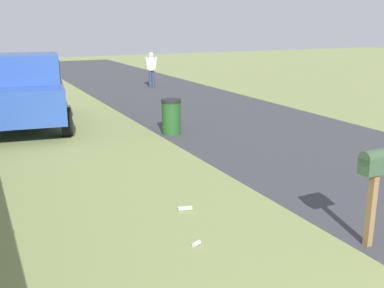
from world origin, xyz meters
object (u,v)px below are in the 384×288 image
object	(u,v)px
trash_bin	(171,117)
pedestrian	(151,67)
pickup_truck	(27,89)
mailbox	(375,170)

from	to	relation	value
trash_bin	pedestrian	xyz separation A→B (m)	(8.54, -2.76, 0.44)
pedestrian	trash_bin	bearing A→B (deg)	-22.38
pickup_truck	trash_bin	xyz separation A→B (m)	(-2.56, -3.31, -0.63)
mailbox	pickup_truck	bearing A→B (deg)	16.84
pickup_truck	trash_bin	world-z (taller)	pickup_truck
mailbox	pedestrian	bearing A→B (deg)	-12.14
trash_bin	pedestrian	size ratio (longest dim) A/B	0.59
trash_bin	pickup_truck	bearing A→B (deg)	52.26
pickup_truck	trash_bin	size ratio (longest dim) A/B	5.37
mailbox	pedestrian	xyz separation A→B (m)	(15.50, -2.91, -0.16)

